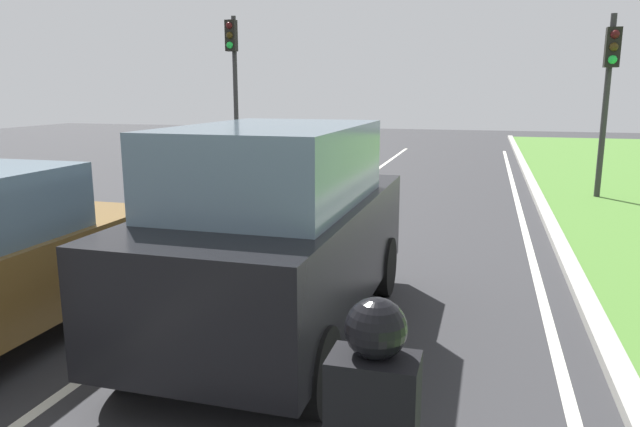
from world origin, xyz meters
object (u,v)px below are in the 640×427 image
at_px(car_suv_ahead, 278,230).
at_px(rider_person, 374,413).
at_px(traffic_light_near_right, 609,77).
at_px(traffic_light_overhead_left, 233,67).

relative_size(car_suv_ahead, rider_person, 3.88).
relative_size(traffic_light_near_right, traffic_light_overhead_left, 0.91).
bearing_deg(rider_person, car_suv_ahead, 116.29).
height_order(car_suv_ahead, rider_person, car_suv_ahead).
relative_size(rider_person, traffic_light_near_right, 0.27).
bearing_deg(traffic_light_near_right, traffic_light_overhead_left, 171.70).
bearing_deg(rider_person, traffic_light_overhead_left, 115.83).
distance_m(rider_person, traffic_light_near_right, 13.60).
xyz_separation_m(car_suv_ahead, traffic_light_near_right, (4.79, 9.75, 1.75)).
xyz_separation_m(traffic_light_near_right, traffic_light_overhead_left, (-10.19, 1.49, 0.38)).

